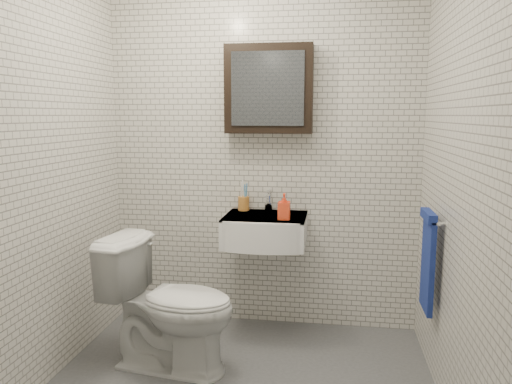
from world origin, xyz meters
TOP-DOWN VIEW (x-y plane):
  - room_shell at (0.00, 0.00)m, footprint 2.22×2.02m
  - washbasin at (0.05, 0.73)m, footprint 0.55×0.50m
  - faucet at (0.05, 0.93)m, footprint 0.06×0.20m
  - mirror_cabinet at (0.05, 0.93)m, footprint 0.60×0.15m
  - towel_rail at (1.04, 0.35)m, footprint 0.09×0.30m
  - toothbrush_cup at (-0.13, 0.94)m, footprint 0.10×0.10m
  - soap_bottle at (0.19, 0.67)m, footprint 0.08×0.08m
  - toilet at (-0.45, 0.22)m, footprint 0.85×0.56m

SIDE VIEW (x-z plane):
  - toilet at x=-0.45m, z-range 0.00..0.80m
  - towel_rail at x=1.04m, z-range 0.43..1.01m
  - washbasin at x=0.05m, z-range 0.66..0.86m
  - toothbrush_cup at x=-0.13m, z-range 0.80..1.01m
  - faucet at x=0.05m, z-range 0.84..0.99m
  - soap_bottle at x=0.19m, z-range 0.85..1.02m
  - room_shell at x=0.00m, z-range 0.21..2.72m
  - mirror_cabinet at x=0.05m, z-range 1.40..2.00m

